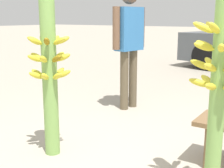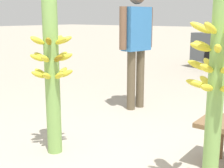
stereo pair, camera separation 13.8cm
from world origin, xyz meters
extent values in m
cylinder|color=#7AA851|center=(-0.75, 0.11, 0.72)|extent=(0.14, 0.14, 1.44)
ellipsoid|color=gold|center=(-0.67, 0.22, 1.08)|extent=(0.13, 0.15, 0.10)
ellipsoid|color=gold|center=(-0.78, 0.24, 1.08)|extent=(0.09, 0.15, 0.10)
ellipsoid|color=gold|center=(-0.87, 0.16, 1.08)|extent=(0.15, 0.10, 0.10)
ellipsoid|color=gold|center=(-0.86, 0.05, 1.08)|extent=(0.15, 0.11, 0.10)
ellipsoid|color=gold|center=(-0.77, -0.02, 1.08)|extent=(0.08, 0.15, 0.10)
ellipsoid|color=olive|center=(-0.67, 0.01, 1.08)|extent=(0.13, 0.14, 0.10)
ellipsoid|color=gold|center=(-0.62, 0.12, 1.08)|extent=(0.15, 0.05, 0.10)
ellipsoid|color=olive|center=(-0.62, 0.08, 0.93)|extent=(0.15, 0.08, 0.10)
ellipsoid|color=gold|center=(-0.65, 0.19, 0.93)|extent=(0.15, 0.13, 0.10)
ellipsoid|color=gold|center=(-0.75, 0.24, 0.93)|extent=(0.05, 0.15, 0.10)
ellipsoid|color=olive|center=(-0.85, 0.20, 0.93)|extent=(0.14, 0.13, 0.10)
ellipsoid|color=gold|center=(-0.88, 0.09, 0.93)|extent=(0.15, 0.08, 0.10)
ellipsoid|color=gold|center=(-0.81, 0.00, 0.93)|extent=(0.11, 0.15, 0.10)
ellipsoid|color=gold|center=(-0.70, -0.01, 0.93)|extent=(0.11, 0.15, 0.10)
ellipsoid|color=gold|center=(-0.88, 0.08, 0.77)|extent=(0.15, 0.08, 0.10)
ellipsoid|color=gold|center=(-0.80, 0.00, 0.77)|extent=(0.11, 0.15, 0.10)
ellipsoid|color=gold|center=(-0.69, 0.00, 0.77)|extent=(0.11, 0.15, 0.10)
ellipsoid|color=gold|center=(-0.62, 0.08, 0.77)|extent=(0.15, 0.08, 0.10)
ellipsoid|color=gold|center=(-0.65, 0.19, 0.77)|extent=(0.14, 0.13, 0.10)
ellipsoid|color=gold|center=(-0.75, 0.24, 0.77)|extent=(0.05, 0.15, 0.10)
ellipsoid|color=gold|center=(-0.85, 0.19, 0.77)|extent=(0.15, 0.13, 0.10)
cylinder|color=#7AA851|center=(0.75, 0.19, 0.81)|extent=(0.11, 0.11, 1.63)
ellipsoid|color=gold|center=(0.66, 0.26, 1.22)|extent=(0.15, 0.13, 0.10)
ellipsoid|color=gold|center=(0.64, 0.15, 1.22)|extent=(0.16, 0.10, 0.10)
ellipsoid|color=gold|center=(0.73, 0.07, 1.22)|extent=(0.07, 0.16, 0.10)
ellipsoid|color=gold|center=(0.72, 0.31, 1.10)|extent=(0.09, 0.16, 0.09)
ellipsoid|color=gold|center=(0.63, 0.22, 1.10)|extent=(0.16, 0.08, 0.09)
ellipsoid|color=gold|center=(0.66, 0.10, 1.10)|extent=(0.14, 0.14, 0.09)
ellipsoid|color=gold|center=(0.78, 0.07, 1.10)|extent=(0.09, 0.16, 0.09)
ellipsoid|color=gold|center=(0.66, 0.27, 0.97)|extent=(0.14, 0.14, 0.09)
ellipsoid|color=gold|center=(0.63, 0.15, 0.97)|extent=(0.16, 0.09, 0.09)
ellipsoid|color=gold|center=(0.72, 0.07, 0.97)|extent=(0.08, 0.16, 0.09)
ellipsoid|color=gold|center=(0.65, 0.26, 0.85)|extent=(0.15, 0.13, 0.08)
ellipsoid|color=gold|center=(0.64, 0.14, 0.85)|extent=(0.16, 0.10, 0.08)
ellipsoid|color=gold|center=(0.73, 0.07, 0.85)|extent=(0.06, 0.16, 0.08)
ellipsoid|color=gold|center=(0.76, 0.31, 0.85)|extent=(0.06, 0.16, 0.08)
cylinder|color=brown|center=(-0.97, 1.75, 0.42)|extent=(0.13, 0.13, 0.83)
cylinder|color=brown|center=(-0.94, 1.93, 0.42)|extent=(0.13, 0.13, 0.83)
cube|color=#3372B2|center=(-0.95, 1.84, 1.13)|extent=(0.25, 0.44, 0.59)
cylinder|color=brown|center=(-1.00, 1.58, 1.14)|extent=(0.11, 0.11, 0.56)
cylinder|color=brown|center=(-0.91, 2.10, 1.14)|extent=(0.11, 0.11, 0.56)
cylinder|color=brown|center=(0.57, 0.95, 0.19)|extent=(0.06, 0.06, 0.38)
cylinder|color=brown|center=(0.57, 0.64, 0.19)|extent=(0.06, 0.06, 0.38)
cylinder|color=black|center=(-1.10, 5.70, 0.34)|extent=(0.71, 0.35, 0.68)
camera|label=1|loc=(1.31, -1.88, 1.28)|focal=50.00mm
camera|label=2|loc=(1.42, -1.80, 1.28)|focal=50.00mm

